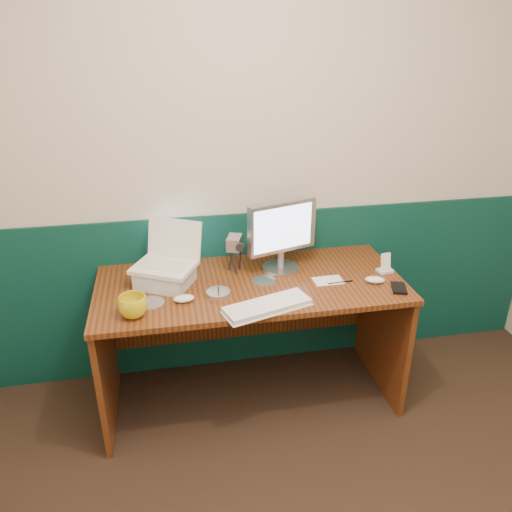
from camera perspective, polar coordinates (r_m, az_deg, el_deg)
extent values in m
cube|color=beige|center=(2.80, 1.25, 9.92)|extent=(3.50, 0.04, 2.50)
cube|color=#073125|center=(3.07, 1.17, -3.79)|extent=(3.48, 0.02, 1.00)
cube|color=#3E210B|center=(2.81, -0.58, -9.78)|extent=(1.60, 0.70, 0.75)
cube|color=silver|center=(2.61, -10.36, -2.36)|extent=(0.33, 0.31, 0.09)
cube|color=white|center=(2.37, 1.30, -5.81)|extent=(0.44, 0.25, 0.02)
ellipsoid|color=white|center=(2.67, 13.44, -2.65)|extent=(0.12, 0.09, 0.03)
ellipsoid|color=white|center=(2.45, -8.24, -4.83)|extent=(0.10, 0.06, 0.03)
imported|color=gold|center=(2.36, -13.89, -5.60)|extent=(0.17, 0.17, 0.10)
cylinder|color=silver|center=(2.49, -4.31, -4.28)|extent=(0.12, 0.12, 0.03)
cylinder|color=silver|center=(2.48, -11.91, -5.23)|extent=(0.13, 0.13, 0.00)
cylinder|color=silver|center=(2.63, 0.94, -2.81)|extent=(0.13, 0.13, 0.00)
cylinder|color=black|center=(2.64, 9.60, -2.99)|extent=(0.14, 0.02, 0.01)
cube|color=white|center=(2.65, 8.25, -2.80)|extent=(0.16, 0.11, 0.00)
cube|color=silver|center=(2.81, 14.49, -1.62)|extent=(0.09, 0.07, 0.01)
cube|color=white|center=(2.78, 14.61, -0.62)|extent=(0.06, 0.04, 0.09)
cube|color=black|center=(2.65, 16.02, -3.54)|extent=(0.10, 0.13, 0.01)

